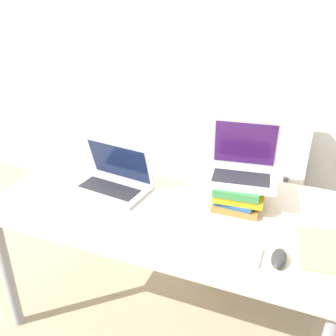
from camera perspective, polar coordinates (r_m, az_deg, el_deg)
The scene contains 9 objects.
wall_back at distance 2.59m, azimuth 10.13°, elevation 20.22°, with size 8.00×0.05×2.70m.
desk at distance 1.81m, azimuth 0.34°, elevation -7.07°, with size 1.55×0.79×0.70m.
laptop_left at distance 1.89m, azimuth -7.90°, elevation -1.67°, with size 0.38×0.26×0.22m.
book_stack at distance 1.77m, azimuth 10.26°, elevation -3.48°, with size 0.23×0.25×0.11m.
laptop_on_books at distance 1.77m, azimuth 10.75°, elevation 0.28°, with size 0.33×0.28×0.25m.
wireless_keyboard at distance 1.52m, azimuth 7.78°, elevation -11.59°, with size 0.29×0.12×0.01m.
mouse at distance 1.51m, azimuth 15.81°, elevation -12.49°, with size 0.06×0.11×0.03m.
notepad at distance 1.62m, azimuth 21.75°, elevation -10.93°, with size 0.22×0.29×0.01m.
mini_fridge at distance 2.49m, azimuth 13.60°, elevation -3.20°, with size 0.45×0.52×0.85m.
Camera 1 is at (0.54, -0.99, 1.67)m, focal length 42.00 mm.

